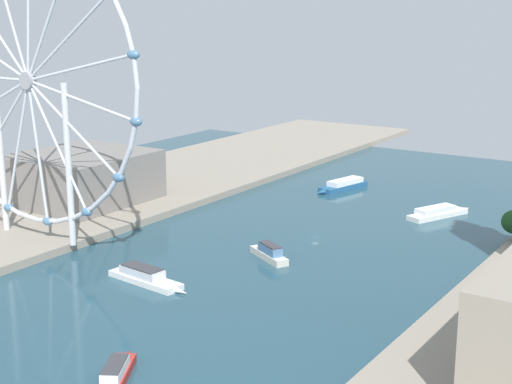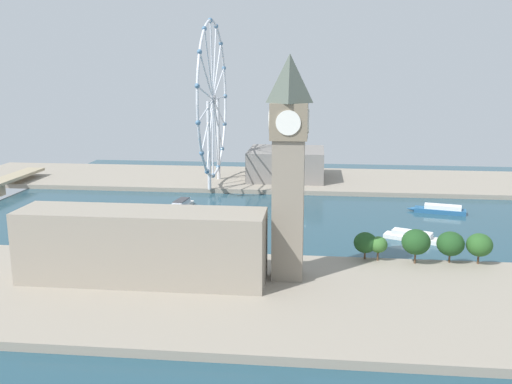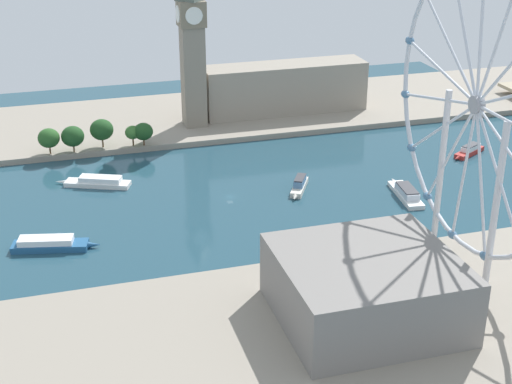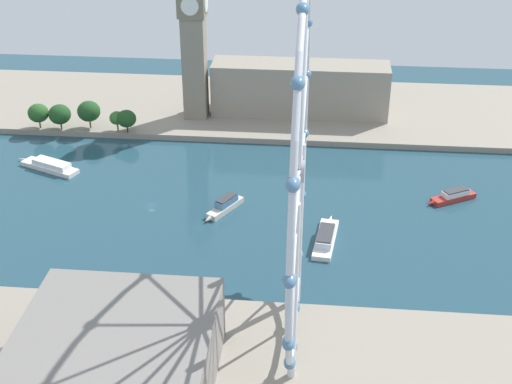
{
  "view_description": "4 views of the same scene",
  "coord_description": "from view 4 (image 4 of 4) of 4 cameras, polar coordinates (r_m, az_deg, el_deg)",
  "views": [
    {
      "loc": [
        -138.37,
        254.39,
        88.02
      ],
      "look_at": [
        23.67,
        6.36,
        16.46
      ],
      "focal_mm": 53.94,
      "sensor_mm": 36.0,
      "label": 1
    },
    {
      "loc": [
        -303.24,
        -5.74,
        83.22
      ],
      "look_at": [
        19.01,
        28.88,
        12.02
      ],
      "focal_mm": 39.61,
      "sensor_mm": 36.0,
      "label": 2
    },
    {
      "loc": [
        300.55,
        -76.52,
        139.33
      ],
      "look_at": [
        11.63,
        8.68,
        6.25
      ],
      "focal_mm": 53.54,
      "sensor_mm": 36.0,
      "label": 3
    },
    {
      "loc": [
        264.49,
        70.26,
        154.29
      ],
      "look_at": [
        19.92,
        47.3,
        19.84
      ],
      "focal_mm": 50.6,
      "sensor_mm": 36.0,
      "label": 4
    }
  ],
  "objects": [
    {
      "name": "tour_boat_4",
      "position": [
        286.18,
        5.53,
        -3.59
      ],
      "size": [
        33.95,
        10.63,
        5.26
      ],
      "rotation": [
        0.0,
        0.0,
        3.02
      ],
      "color": "white",
      "rests_on": "ground_plane"
    },
    {
      "name": "ferris_wheel",
      "position": [
        203.5,
        3.44,
        1.41
      ],
      "size": [
        108.49,
        3.2,
        112.81
      ],
      "color": "silver",
      "rests_on": "riverbank_right"
    },
    {
      "name": "tour_boat_2",
      "position": [
        354.01,
        -15.99,
        2.02
      ],
      "size": [
        18.69,
        34.16,
        4.64
      ],
      "rotation": [
        0.0,
        0.0,
        4.31
      ],
      "color": "white",
      "rests_on": "ground_plane"
    },
    {
      "name": "riverbank_left",
      "position": [
        412.18,
        -4.87,
        6.83
      ],
      "size": [
        90.0,
        520.0,
        3.0
      ],
      "primitive_type": "cube",
      "color": "gray",
      "rests_on": "ground_plane"
    },
    {
      "name": "tour_boat_1",
      "position": [
        306.24,
        -2.48,
        -1.1
      ],
      "size": [
        22.77,
        15.03,
        5.83
      ],
      "rotation": [
        0.0,
        0.0,
        5.77
      ],
      "color": "beige",
      "rests_on": "ground_plane"
    },
    {
      "name": "ground_plane",
      "position": [
        314.16,
        -8.28,
        -1.05
      ],
      "size": [
        393.66,
        393.66,
        0.0
      ],
      "primitive_type": "plane",
      "color": "#234756"
    },
    {
      "name": "parliament_block",
      "position": [
        392.59,
        3.5,
        8.16
      ],
      "size": [
        22.0,
        94.34,
        27.85
      ],
      "primitive_type": "cube",
      "color": "gray",
      "rests_on": "riverbank_left"
    },
    {
      "name": "tree_row_embankment",
      "position": [
        384.23,
        -13.82,
        5.99
      ],
      "size": [
        14.36,
        57.08,
        14.7
      ],
      "color": "#513823",
      "rests_on": "riverbank_left"
    },
    {
      "name": "riverside_hall",
      "position": [
        215.47,
        -10.86,
        -12.61
      ],
      "size": [
        51.41,
        54.96,
        21.74
      ],
      "primitive_type": "cube",
      "color": "gray",
      "rests_on": "riverbank_right"
    },
    {
      "name": "clock_tower",
      "position": [
        379.31,
        -4.97,
        12.25
      ],
      "size": [
        14.73,
        14.73,
        85.52
      ],
      "color": "gray",
      "rests_on": "riverbank_left"
    },
    {
      "name": "tour_boat_3",
      "position": [
        325.54,
        15.32,
        -0.32
      ],
      "size": [
        15.29,
        23.08,
        4.93
      ],
      "rotation": [
        0.0,
        0.0,
        5.23
      ],
      "color": "#B22D28",
      "rests_on": "ground_plane"
    }
  ]
}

